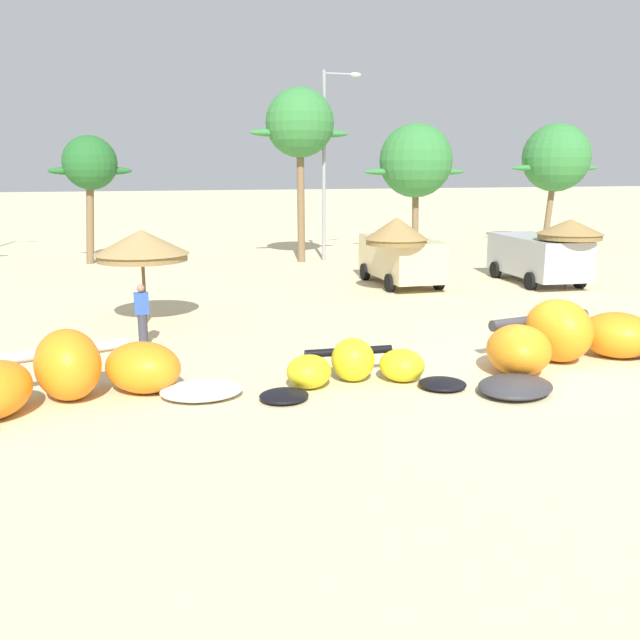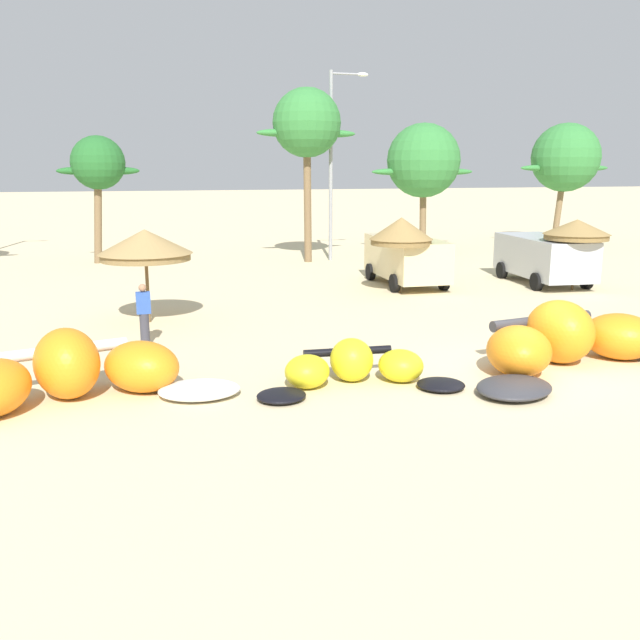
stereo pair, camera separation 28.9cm
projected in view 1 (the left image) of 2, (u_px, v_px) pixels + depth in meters
ground_plane at (526, 368)px, 15.79m from camera, size 260.00×260.00×0.00m
kite_far_left at (72, 377)px, 13.28m from camera, size 6.36×3.76×1.42m
kite_left at (356, 368)px, 14.54m from camera, size 4.61×2.24×0.94m
kite_left_of_center at (570, 341)px, 15.90m from camera, size 7.12×3.80×1.49m
beach_umbrella_near_van at (142, 245)px, 19.89m from camera, size 2.74×2.74×2.77m
beach_umbrella_middle at (397, 231)px, 24.81m from camera, size 2.32×2.32×2.77m
beach_umbrella_near_palms at (570, 229)px, 25.48m from camera, size 2.44×2.44×2.65m
parked_van at (536, 255)px, 27.35m from camera, size 2.66×5.00×1.84m
parked_car_second at (400, 257)px, 26.91m from camera, size 2.37×4.83×1.84m
person_near_kites at (142, 315)px, 17.52m from camera, size 0.36×0.24×1.62m
palm_left at (90, 165)px, 32.07m from camera, size 3.78×2.52×6.02m
palm_left_of_gap at (300, 125)px, 32.18m from camera, size 4.85×3.23×8.21m
palm_center_left at (416, 161)px, 36.93m from camera, size 5.93×3.96×6.88m
palm_center_right at (556, 158)px, 40.58m from camera, size 5.99×3.99×7.11m
lamppost_west_center at (327, 156)px, 33.12m from camera, size 1.95×0.24×9.02m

